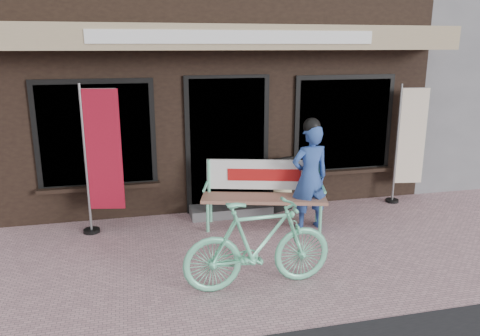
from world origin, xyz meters
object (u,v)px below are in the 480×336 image
object	(u,v)px
nobori_red	(101,158)
bicycle	(258,244)
bench	(264,188)
nobori_cream	(409,143)
person	(310,175)
menu_stand	(281,184)

from	to	relation	value
nobori_red	bicycle	bearing A→B (deg)	-38.34
bench	bicycle	distance (m)	1.86
nobori_cream	person	bearing A→B (deg)	-151.03
nobori_red	nobori_cream	size ratio (longest dim) A/B	1.06
bicycle	bench	bearing A→B (deg)	-19.59
nobori_cream	nobori_red	bearing A→B (deg)	-168.00
nobori_cream	bicycle	bearing A→B (deg)	-135.86
nobori_red	menu_stand	bearing A→B (deg)	16.82
bench	bicycle	world-z (taller)	bicycle
person	menu_stand	distance (m)	0.87
bicycle	nobori_red	size ratio (longest dim) A/B	0.79
nobori_red	menu_stand	distance (m)	2.84
bicycle	nobori_cream	xyz separation A→B (m)	(3.27, 2.26, 0.54)
nobori_cream	menu_stand	distance (m)	2.32
person	bicycle	world-z (taller)	person
bench	nobori_cream	world-z (taller)	nobori_cream
person	nobori_cream	bearing A→B (deg)	14.82
person	nobori_cream	size ratio (longest dim) A/B	0.81
person	bicycle	size ratio (longest dim) A/B	0.97
bicycle	nobori_cream	distance (m)	4.01
nobori_red	menu_stand	size ratio (longest dim) A/B	2.40
menu_stand	nobori_cream	bearing A→B (deg)	-22.20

